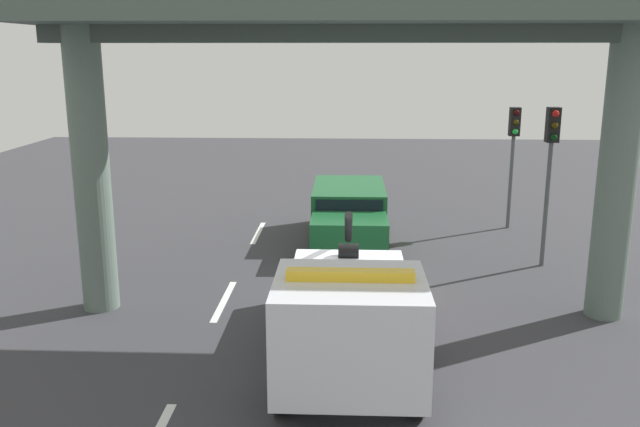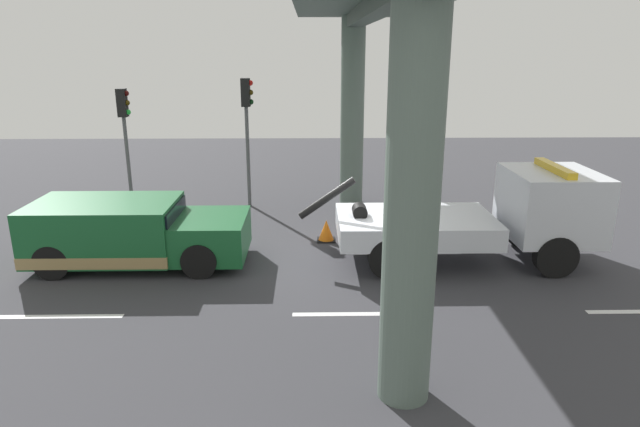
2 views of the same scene
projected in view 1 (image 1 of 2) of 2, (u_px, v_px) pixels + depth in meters
ground_plane at (348, 305)px, 15.43m from camera, size 60.00×40.00×0.10m
lane_stripe_west at (258, 233)px, 21.36m from camera, size 2.60×0.16×0.01m
lane_stripe_mid at (224, 301)px, 15.53m from camera, size 2.60×0.16×0.01m
tow_truck_white at (349, 313)px, 11.63m from camera, size 7.26×2.43×2.46m
towed_van_green at (349, 215)px, 20.46m from camera, size 5.20×2.23×1.58m
overpass_structure at (351, 26)px, 13.49m from camera, size 3.60×13.16×7.12m
traffic_light_near at (514, 141)px, 21.30m from camera, size 0.39×0.32×3.92m
traffic_light_far at (551, 152)px, 17.36m from camera, size 0.39×0.32×4.25m
traffic_cone_orange at (416, 285)px, 15.75m from camera, size 0.50×0.50×0.59m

